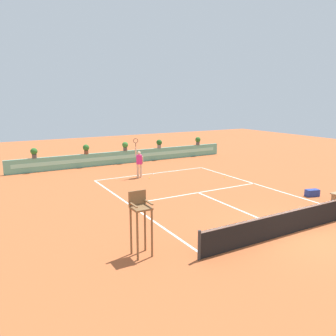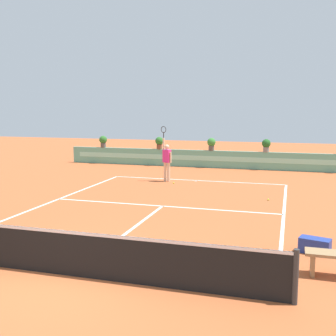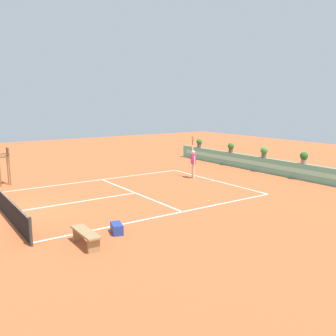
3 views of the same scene
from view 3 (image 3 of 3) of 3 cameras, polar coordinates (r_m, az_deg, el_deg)
name	(u,v)px [view 3 (image 3 of 3)]	position (r m, az deg, el deg)	size (l,w,h in m)	color
ground_plane	(128,194)	(19.24, -6.10, -4.00)	(60.00, 60.00, 0.00)	#B2562D
court_lines	(140,192)	(19.58, -4.25, -3.71)	(8.32, 11.94, 0.01)	white
net	(3,202)	(17.19, -24.05, -4.78)	(8.92, 0.10, 1.00)	#333333
back_wall_barrier	(265,165)	(25.64, 14.72, 0.41)	(18.00, 0.21, 1.00)	#60A88E
umpire_chair	(4,162)	(22.91, -23.85, 0.89)	(0.60, 0.60, 2.14)	brown
bench_courtside	(86,235)	(12.60, -12.54, -10.04)	(1.60, 0.44, 0.51)	#99754C
gear_bag	(117,228)	(13.65, -7.89, -9.18)	(0.70, 0.36, 0.36)	navy
tennis_player	(193,161)	(22.95, 3.91, 1.01)	(0.58, 0.34, 2.58)	beige
tennis_ball_near_baseline	(191,180)	(22.46, 3.63, -1.83)	(0.07, 0.07, 0.07)	#CCE033
tennis_ball_mid_court	(208,201)	(17.74, 6.24, -5.10)	(0.07, 0.07, 0.07)	#CCE033
potted_plant_right	(304,157)	(23.73, 20.17, 1.59)	(0.48, 0.48, 0.72)	gray
potted_plant_left	(231,147)	(27.75, 9.65, 3.22)	(0.48, 0.48, 0.72)	brown
potted_plant_centre	(264,152)	(25.61, 14.56, 2.47)	(0.48, 0.48, 0.72)	#514C47
potted_plant_far_left	(199,143)	(30.47, 4.84, 3.93)	(0.48, 0.48, 0.72)	#514C47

